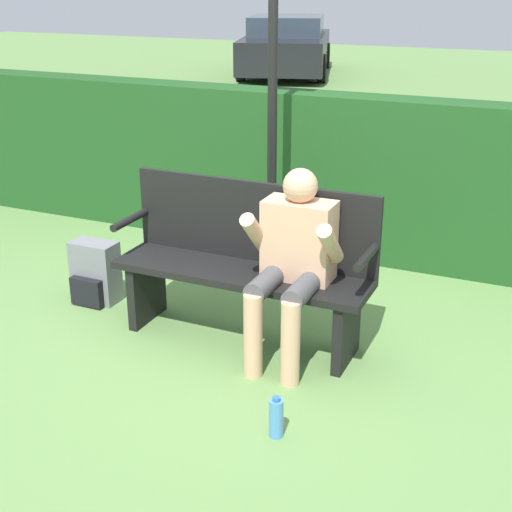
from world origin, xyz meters
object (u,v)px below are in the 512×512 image
(park_bench, at_px, (245,263))
(signpost, at_px, (272,78))
(backpack, at_px, (95,274))
(person_seated, at_px, (293,256))
(parked_car, at_px, (286,46))
(water_bottle, at_px, (276,418))

(park_bench, distance_m, signpost, 1.46)
(park_bench, xyz_separation_m, backpack, (-1.20, 0.04, -0.30))
(person_seated, distance_m, parked_car, 13.24)
(backpack, height_order, parked_car, parked_car)
(water_bottle, xyz_separation_m, signpost, (-0.87, 1.97, 1.39))
(park_bench, xyz_separation_m, signpost, (-0.26, 1.04, 0.99))
(park_bench, height_order, parked_car, parked_car)
(water_bottle, bearing_deg, person_seated, 106.44)
(park_bench, bearing_deg, signpost, 104.29)
(person_seated, bearing_deg, park_bench, 160.59)
(person_seated, relative_size, water_bottle, 5.07)
(person_seated, distance_m, signpost, 1.57)
(park_bench, height_order, backpack, park_bench)
(person_seated, xyz_separation_m, parked_car, (-4.97, 12.27, -0.02))
(person_seated, xyz_separation_m, backpack, (-1.56, 0.16, -0.45))
(person_seated, height_order, parked_car, parked_car)
(backpack, bearing_deg, person_seated, -6.00)
(backpack, bearing_deg, park_bench, -1.69)
(backpack, height_order, water_bottle, backpack)
(water_bottle, xyz_separation_m, parked_car, (-5.20, 13.07, 0.53))
(backpack, height_order, signpost, signpost)
(water_bottle, bearing_deg, parked_car, 111.71)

